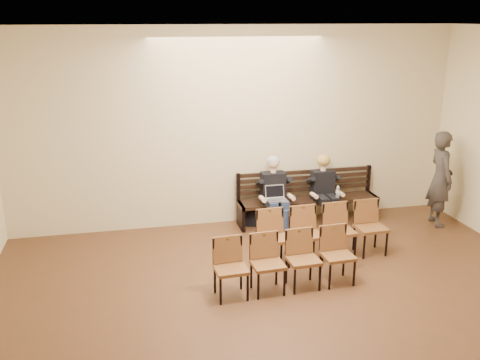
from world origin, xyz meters
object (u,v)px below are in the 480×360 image
at_px(seated_man, 274,194).
at_px(bag, 254,217).
at_px(laptop, 277,201).
at_px(passerby, 441,172).
at_px(bench, 308,210).
at_px(water_bottle, 337,198).
at_px(seated_woman, 324,193).
at_px(chair_row_back, 286,263).
at_px(chair_row_front, 323,233).

relative_size(seated_man, bag, 3.24).
height_order(laptop, bag, laptop).
bearing_deg(passerby, seated_man, 88.17).
height_order(bench, seated_man, seated_man).
distance_m(seated_man, water_bottle, 1.11).
height_order(seated_woman, passerby, passerby).
bearing_deg(bench, passerby, -14.92).
relative_size(seated_man, passerby, 0.63).
distance_m(water_bottle, chair_row_back, 2.52).
bearing_deg(chair_row_front, seated_man, 102.66).
relative_size(laptop, passerby, 0.17).
relative_size(bag, passerby, 0.19).
distance_m(water_bottle, bag, 1.53).
bearing_deg(passerby, bench, 82.55).
relative_size(seated_woman, water_bottle, 5.45).
xyz_separation_m(bench, seated_man, (-0.68, -0.12, 0.40)).
bearing_deg(laptop, chair_row_front, -80.89).
bearing_deg(seated_woman, passerby, -13.51).
height_order(seated_man, passerby, passerby).
height_order(bench, chair_row_front, chair_row_front).
bearing_deg(chair_row_front, water_bottle, 56.32).
height_order(seated_man, water_bottle, seated_man).
bearing_deg(seated_woman, water_bottle, -59.07).
distance_m(seated_woman, bag, 1.34).
distance_m(chair_row_front, chair_row_back, 1.18).
relative_size(laptop, chair_row_back, 0.17).
bearing_deg(chair_row_back, bench, 60.91).
xyz_separation_m(seated_woman, passerby, (2.00, -0.48, 0.41)).
distance_m(seated_woman, passerby, 2.10).
relative_size(passerby, chair_row_front, 0.96).
bearing_deg(seated_man, seated_woman, 0.00).
bearing_deg(bag, passerby, -12.17).
xyz_separation_m(laptop, water_bottle, (1.10, -0.04, -0.02)).
bearing_deg(water_bottle, bench, 137.35).
bearing_deg(laptop, bench, 16.14).
bearing_deg(chair_row_front, bag, 110.70).
distance_m(passerby, chair_row_front, 2.77).
bearing_deg(laptop, chair_row_back, -112.06).
bearing_deg(bench, chair_row_front, -101.09).
distance_m(seated_man, seated_woman, 0.93).
bearing_deg(chair_row_back, bag, 83.37).
bearing_deg(water_bottle, chair_row_back, -128.44).
xyz_separation_m(seated_man, chair_row_front, (0.38, -1.41, -0.20)).
bearing_deg(water_bottle, seated_man, 166.85).
bearing_deg(seated_man, laptop, -94.86).
bearing_deg(chair_row_front, chair_row_back, -138.94).
xyz_separation_m(bag, chair_row_front, (0.69, -1.63, 0.28)).
xyz_separation_m(bag, chair_row_back, (-0.17, -2.44, 0.26)).
relative_size(bench, seated_man, 2.09).
relative_size(seated_woman, laptop, 3.38).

